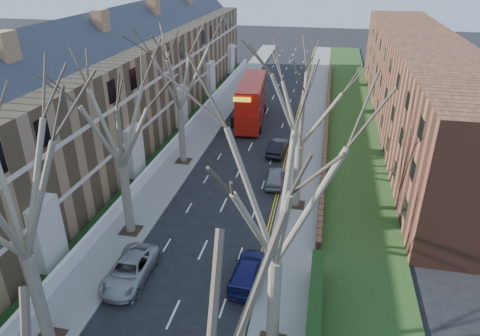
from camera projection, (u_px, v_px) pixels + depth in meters
The scene contains 16 objects.
pavement_left at pixel (210, 123), 51.29m from camera, with size 3.00×102.00×0.12m, color slate.
pavement_right at pixel (311, 130), 49.13m from camera, with size 3.00×102.00×0.12m, color slate.
terrace_left at pixel (115, 93), 43.22m from camera, with size 9.70×78.00×13.60m.
flats_right at pixel (418, 84), 48.38m from camera, with size 13.97×54.00×10.00m.
front_wall_left at pixel (174, 143), 44.32m from camera, with size 0.30×78.00×1.00m.
grass_verge_right at pixel (351, 132), 48.27m from camera, with size 6.00×102.00×0.06m.
tree_left_mid at pixel (5, 178), 18.06m from camera, with size 10.50×10.50×14.71m.
tree_left_far at pixel (115, 110), 26.97m from camera, with size 10.15×10.15×14.22m.
tree_left_dist at pixel (177, 64), 37.37m from camera, with size 10.50×10.50×14.71m.
tree_right_mid at pixel (279, 182), 17.75m from camera, with size 10.50×10.50×14.71m.
tree_right_far at pixel (303, 94), 30.18m from camera, with size 10.15×10.15×14.22m.
double_decker_bus at pixel (252, 102), 50.95m from camera, with size 3.65×11.99×4.91m.
car_left_far at pixel (130, 270), 26.21m from camera, with size 2.32×5.02×1.40m, color #95959A.
car_right_near at pixel (249, 271), 26.19m from camera, with size 1.88×4.62×1.34m, color #171853.
car_right_mid at pixel (275, 177), 37.35m from camera, with size 1.60×3.98×1.35m, color gray.
car_right_far at pixel (278, 147), 43.10m from camera, with size 1.53×4.40×1.45m, color black.
Camera 1 is at (7.25, -7.67, 17.95)m, focal length 32.00 mm.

